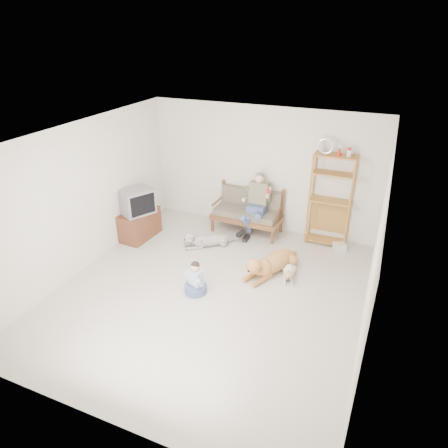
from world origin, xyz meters
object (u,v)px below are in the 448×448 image
at_px(golden_retriever, 270,264).
at_px(tv_stand, 139,224).
at_px(etagere, 330,200).
at_px(loveseat, 248,210).

bearing_deg(golden_retriever, tv_stand, -160.76).
bearing_deg(golden_retriever, etagere, 88.45).
height_order(loveseat, etagere, etagere).
distance_m(loveseat, tv_stand, 2.37).
relative_size(loveseat, tv_stand, 1.63).
bearing_deg(etagere, loveseat, -176.27).
height_order(etagere, golden_retriever, etagere).
xyz_separation_m(tv_stand, golden_retriever, (3.01, -0.25, -0.11)).
relative_size(loveseat, etagere, 0.69).
distance_m(tv_stand, golden_retriever, 3.02).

